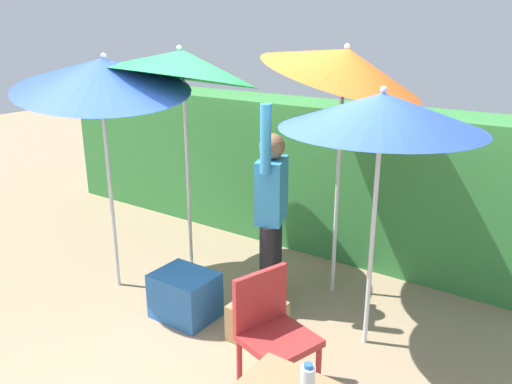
{
  "coord_description": "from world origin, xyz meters",
  "views": [
    {
      "loc": [
        2.39,
        -3.13,
        2.47
      ],
      "look_at": [
        0.0,
        0.3,
        1.1
      ],
      "focal_mm": 36.11,
      "sensor_mm": 36.0,
      "label": 1
    }
  ],
  "objects_px": {
    "umbrella_rainbow": "(102,74)",
    "cooler_box": "(185,295)",
    "umbrella_orange": "(345,64)",
    "umbrella_navy": "(382,112)",
    "person_vendor": "(271,208)",
    "chair_plastic": "(272,329)",
    "umbrella_yellow": "(181,65)",
    "crate_cardboard": "(257,321)"
  },
  "relations": [
    {
      "from": "cooler_box",
      "to": "crate_cardboard",
      "type": "xyz_separation_m",
      "value": [
        0.72,
        0.08,
        -0.05
      ]
    },
    {
      "from": "umbrella_orange",
      "to": "umbrella_navy",
      "type": "relative_size",
      "value": 1.21
    },
    {
      "from": "umbrella_navy",
      "to": "chair_plastic",
      "type": "bearing_deg",
      "value": -107.33
    },
    {
      "from": "umbrella_navy",
      "to": "crate_cardboard",
      "type": "height_order",
      "value": "umbrella_navy"
    },
    {
      "from": "umbrella_orange",
      "to": "cooler_box",
      "type": "height_order",
      "value": "umbrella_orange"
    },
    {
      "from": "umbrella_orange",
      "to": "umbrella_navy",
      "type": "xyz_separation_m",
      "value": [
        0.61,
        -0.66,
        -0.26
      ]
    },
    {
      "from": "umbrella_orange",
      "to": "umbrella_yellow",
      "type": "distance_m",
      "value": 1.53
    },
    {
      "from": "crate_cardboard",
      "to": "person_vendor",
      "type": "bearing_deg",
      "value": 112.59
    },
    {
      "from": "umbrella_rainbow",
      "to": "umbrella_navy",
      "type": "xyz_separation_m",
      "value": [
        2.39,
        0.47,
        -0.17
      ]
    },
    {
      "from": "umbrella_yellow",
      "to": "umbrella_navy",
      "type": "xyz_separation_m",
      "value": [
        2.08,
        -0.2,
        -0.22
      ]
    },
    {
      "from": "umbrella_navy",
      "to": "cooler_box",
      "type": "xyz_separation_m",
      "value": [
        -1.46,
        -0.54,
        -1.68
      ]
    },
    {
      "from": "person_vendor",
      "to": "chair_plastic",
      "type": "bearing_deg",
      "value": -56.39
    },
    {
      "from": "umbrella_rainbow",
      "to": "umbrella_navy",
      "type": "distance_m",
      "value": 2.44
    },
    {
      "from": "umbrella_rainbow",
      "to": "crate_cardboard",
      "type": "distance_m",
      "value": 2.51
    },
    {
      "from": "person_vendor",
      "to": "umbrella_navy",
      "type": "bearing_deg",
      "value": -4.44
    },
    {
      "from": "umbrella_yellow",
      "to": "umbrella_navy",
      "type": "distance_m",
      "value": 2.1
    },
    {
      "from": "person_vendor",
      "to": "chair_plastic",
      "type": "distance_m",
      "value": 1.29
    },
    {
      "from": "umbrella_rainbow",
      "to": "umbrella_orange",
      "type": "distance_m",
      "value": 2.11
    },
    {
      "from": "umbrella_rainbow",
      "to": "chair_plastic",
      "type": "height_order",
      "value": "umbrella_rainbow"
    },
    {
      "from": "person_vendor",
      "to": "umbrella_yellow",
      "type": "bearing_deg",
      "value": 173.34
    },
    {
      "from": "umbrella_rainbow",
      "to": "cooler_box",
      "type": "bearing_deg",
      "value": -4.39
    },
    {
      "from": "umbrella_orange",
      "to": "umbrella_navy",
      "type": "height_order",
      "value": "umbrella_orange"
    },
    {
      "from": "umbrella_navy",
      "to": "crate_cardboard",
      "type": "distance_m",
      "value": 1.94
    },
    {
      "from": "umbrella_navy",
      "to": "chair_plastic",
      "type": "relative_size",
      "value": 2.32
    },
    {
      "from": "umbrella_orange",
      "to": "person_vendor",
      "type": "relative_size",
      "value": 1.32
    },
    {
      "from": "cooler_box",
      "to": "crate_cardboard",
      "type": "height_order",
      "value": "cooler_box"
    },
    {
      "from": "umbrella_rainbow",
      "to": "umbrella_navy",
      "type": "relative_size",
      "value": 1.15
    },
    {
      "from": "umbrella_orange",
      "to": "umbrella_yellow",
      "type": "height_order",
      "value": "umbrella_orange"
    },
    {
      "from": "chair_plastic",
      "to": "umbrella_navy",
      "type": "bearing_deg",
      "value": 72.67
    },
    {
      "from": "person_vendor",
      "to": "cooler_box",
      "type": "relative_size",
      "value": 3.56
    },
    {
      "from": "person_vendor",
      "to": "crate_cardboard",
      "type": "relative_size",
      "value": 4.71
    },
    {
      "from": "person_vendor",
      "to": "cooler_box",
      "type": "distance_m",
      "value": 1.08
    },
    {
      "from": "chair_plastic",
      "to": "crate_cardboard",
      "type": "xyz_separation_m",
      "value": [
        -0.45,
        0.48,
        -0.35
      ]
    },
    {
      "from": "umbrella_orange",
      "to": "cooler_box",
      "type": "xyz_separation_m",
      "value": [
        -0.85,
        -1.2,
        -1.94
      ]
    },
    {
      "from": "umbrella_rainbow",
      "to": "cooler_box",
      "type": "distance_m",
      "value": 2.07
    },
    {
      "from": "cooler_box",
      "to": "umbrella_navy",
      "type": "bearing_deg",
      "value": 20.39
    },
    {
      "from": "umbrella_yellow",
      "to": "cooler_box",
      "type": "distance_m",
      "value": 2.13
    },
    {
      "from": "umbrella_yellow",
      "to": "chair_plastic",
      "type": "distance_m",
      "value": 2.65
    },
    {
      "from": "umbrella_rainbow",
      "to": "umbrella_yellow",
      "type": "relative_size",
      "value": 0.99
    },
    {
      "from": "umbrella_yellow",
      "to": "umbrella_rainbow",
      "type": "bearing_deg",
      "value": -114.7
    },
    {
      "from": "umbrella_navy",
      "to": "cooler_box",
      "type": "height_order",
      "value": "umbrella_navy"
    },
    {
      "from": "umbrella_rainbow",
      "to": "crate_cardboard",
      "type": "height_order",
      "value": "umbrella_rainbow"
    }
  ]
}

